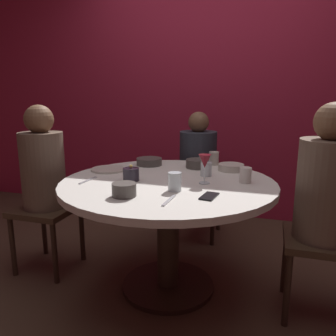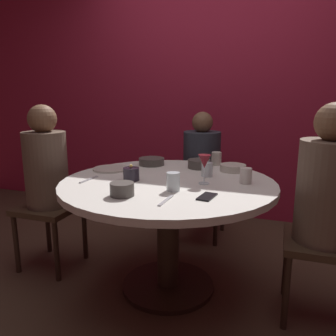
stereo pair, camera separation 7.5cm
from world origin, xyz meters
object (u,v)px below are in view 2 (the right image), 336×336
Objects in this scene: bowl_serving_large at (122,189)px; bowl_salad_center at (152,161)px; seated_diner_right at (328,192)px; cup_center_front at (246,176)px; seated_diner_back at (202,161)px; bowl_sauce_side at (233,168)px; dinner_plate at (111,169)px; cup_near_candle at (173,182)px; cell_phone at (207,197)px; candle_holder at (131,174)px; dining_table at (168,204)px; wine_glass at (205,163)px; bowl_small_white at (199,164)px; cup_by_right_diner at (216,159)px; seated_diner_left at (46,170)px; cup_by_left_diner at (207,169)px.

bowl_serving_large is 0.78m from bowl_salad_center.
seated_diner_right is 0.45m from cup_center_front.
bowl_sauce_side is at bearing 34.55° from seated_diner_back.
dinner_plate is 2.65× the size of cup_center_front.
cell_phone is at bearing -15.87° from cup_near_candle.
candle_holder is 0.47m from bowl_salad_center.
wine_glass is (0.23, 0.00, 0.28)m from dining_table.
cup_by_right_diner reaches higher than bowl_small_white.
cup_center_front is (1.36, 0.09, 0.05)m from seated_diner_left.
seated_diner_right is 13.29× the size of cup_by_left_diner.
cup_center_front is at bearing -22.86° from bowl_salad_center.
seated_diner_right is 1.38m from dinner_plate.
candle_holder is at bearing -162.49° from dining_table.
cup_by_left_diner is (0.42, 0.26, 0.01)m from candle_holder.
bowl_small_white reaches higher than cell_phone.
candle_holder is at bearing -170.75° from wine_glass.
cell_phone is at bearing -11.88° from seated_diner_left.
bowl_sauce_side is 0.22m from cup_by_right_diner.
cup_by_right_diner is (0.10, 0.14, 0.02)m from bowl_small_white.
seated_diner_back is at bearing 61.06° from bowl_salad_center.
wine_glass is at bearing 0.98° from dining_table.
bowl_serving_large is at bearing -25.45° from seated_diner_left.
bowl_sauce_side is at bearing 17.60° from seated_diner_left.
dining_table is at bearing -130.59° from bowl_sauce_side.
cup_near_candle reaches higher than cell_phone.
seated_diner_back reaches higher than cup_by_left_diner.
cup_by_right_diner is (0.41, 0.62, 0.01)m from candle_holder.
bowl_salad_center is (-0.27, 0.40, 0.18)m from dining_table.
bowl_serving_large is 0.90m from bowl_sauce_side.
dining_table is 0.30m from cup_near_candle.
dining_table is 7.38× the size of bowl_sauce_side.
bowl_salad_center reaches higher than dinner_plate.
seated_diner_left reaches higher than cup_center_front.
seated_diner_right is at bearing -35.28° from bowl_sauce_side.
seated_diner_left reaches higher than dining_table.
candle_holder is 0.35m from dinner_plate.
cup_near_candle is (-0.80, -0.20, 0.03)m from seated_diner_right.
cup_near_candle is 0.76m from cup_by_right_diner.
bowl_serving_large is at bearing -79.45° from bowl_salad_center.
candle_holder is 1.08× the size of cup_center_front.
candle_holder is 0.99× the size of cup_near_candle.
seated_diner_right is 1.09m from bowl_serving_large.
dining_table is at bearing 71.30° from bowl_serving_large.
cup_center_front reaches higher than dinner_plate.
cell_phone reaches higher than dining_table.
bowl_small_white is at bearing 115.59° from cup_by_left_diner.
candle_holder is at bearing -12.77° from seated_diner_back.
seated_diner_back is at bearing 106.12° from cup_by_left_diner.
bowl_sauce_side is 0.25m from cup_by_left_diner.
dinner_plate is at bearing -176.83° from cup_by_left_diner.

